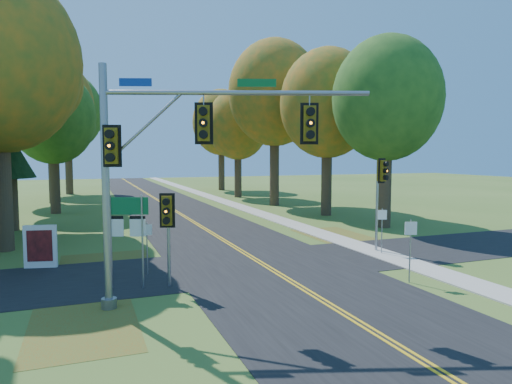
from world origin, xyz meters
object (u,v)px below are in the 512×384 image
object	(u,v)px
east_signal_pole	(381,181)
info_kiosk	(40,247)
traffic_mast	(172,153)
route_sign_cluster	(126,223)

from	to	relation	value
east_signal_pole	info_kiosk	xyz separation A→B (m)	(-15.69, 2.46, -2.64)
east_signal_pole	traffic_mast	bearing A→B (deg)	-176.48
east_signal_pole	route_sign_cluster	world-z (taller)	east_signal_pole
route_sign_cluster	info_kiosk	size ratio (longest dim) A/B	1.84
traffic_mast	east_signal_pole	world-z (taller)	traffic_mast
east_signal_pole	route_sign_cluster	size ratio (longest dim) A/B	1.37
east_signal_pole	route_sign_cluster	xyz separation A→B (m)	(-12.45, -1.98, -1.15)
route_sign_cluster	traffic_mast	bearing A→B (deg)	-46.05
traffic_mast	east_signal_pole	xyz separation A→B (m)	(11.26, 4.76, -1.37)
info_kiosk	route_sign_cluster	bearing A→B (deg)	-41.28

